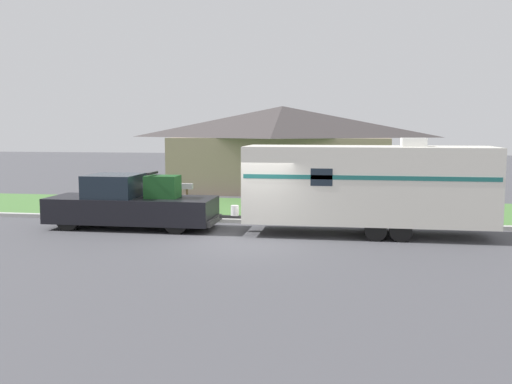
# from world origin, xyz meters

# --- Properties ---
(ground_plane) EXTENTS (120.00, 120.00, 0.00)m
(ground_plane) POSITION_xyz_m (0.00, 0.00, 0.00)
(ground_plane) COLOR #47474C
(curb_strip) EXTENTS (80.00, 0.30, 0.14)m
(curb_strip) POSITION_xyz_m (0.00, 3.75, 0.07)
(curb_strip) COLOR #ADADA8
(curb_strip) RESTS_ON ground_plane
(lawn_strip) EXTENTS (80.00, 7.00, 0.03)m
(lawn_strip) POSITION_xyz_m (0.00, 7.40, 0.01)
(lawn_strip) COLOR #477538
(lawn_strip) RESTS_ON ground_plane
(house_across_street) EXTENTS (12.79, 7.30, 4.84)m
(house_across_street) POSITION_xyz_m (-0.79, 15.27, 2.51)
(house_across_street) COLOR gray
(house_across_street) RESTS_ON ground_plane
(pickup_truck) EXTENTS (6.13, 2.08, 2.05)m
(pickup_truck) POSITION_xyz_m (-4.78, 1.99, 0.86)
(pickup_truck) COLOR black
(pickup_truck) RESTS_ON ground_plane
(travel_trailer) EXTENTS (9.21, 2.35, 3.29)m
(travel_trailer) POSITION_xyz_m (3.63, 1.99, 1.72)
(travel_trailer) COLOR black
(travel_trailer) RESTS_ON ground_plane
(mailbox) EXTENTS (0.48, 0.20, 1.38)m
(mailbox) POSITION_xyz_m (-3.44, 4.69, 1.06)
(mailbox) COLOR brown
(mailbox) RESTS_ON ground_plane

